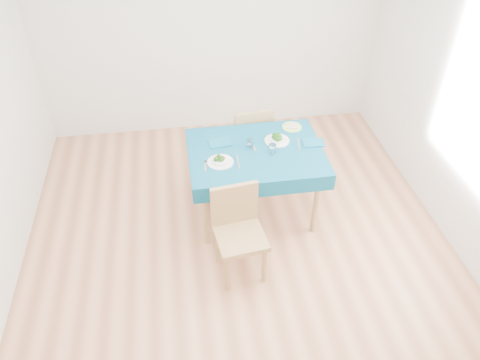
{
  "coord_description": "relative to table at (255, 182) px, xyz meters",
  "views": [
    {
      "loc": [
        -0.47,
        -2.98,
        3.28
      ],
      "look_at": [
        0.0,
        0.0,
        0.85
      ],
      "focal_mm": 35.0,
      "sensor_mm": 36.0,
      "label": 1
    }
  ],
  "objects": [
    {
      "name": "napkin_near",
      "position": [
        -0.32,
        0.17,
        0.39
      ],
      "size": [
        0.23,
        0.17,
        0.01
      ],
      "primitive_type": "cube",
      "rotation": [
        0.0,
        0.0,
        0.14
      ],
      "color": "#0D5372",
      "rests_on": "table"
    },
    {
      "name": "bowl_far",
      "position": [
        0.23,
        0.12,
        0.42
      ],
      "size": [
        0.24,
        0.24,
        0.07
      ],
      "primitive_type": null,
      "color": "white",
      "rests_on": "table"
    },
    {
      "name": "knife_far",
      "position": [
        0.42,
        0.04,
        0.38
      ],
      "size": [
        0.05,
        0.22,
        0.0
      ],
      "primitive_type": "cube",
      "rotation": [
        0.0,
        0.0,
        -0.16
      ],
      "color": "silver",
      "rests_on": "table"
    },
    {
      "name": "table",
      "position": [
        0.0,
        0.0,
        0.0
      ],
      "size": [
        1.25,
        0.95,
        0.76
      ],
      "primitive_type": "cube",
      "color": "navy",
      "rests_on": "ground"
    },
    {
      "name": "side_plate",
      "position": [
        0.43,
        0.34,
        0.38
      ],
      "size": [
        0.2,
        0.2,
        0.01
      ],
      "primitive_type": "cylinder",
      "color": "#B6DC6B",
      "rests_on": "table"
    },
    {
      "name": "bread_slice",
      "position": [
        0.43,
        0.34,
        0.4
      ],
      "size": [
        0.12,
        0.12,
        0.02
      ],
      "primitive_type": "cube",
      "rotation": [
        0.0,
        0.0,
        -0.2
      ],
      "color": "beige",
      "rests_on": "side_plate"
    },
    {
      "name": "fork_far",
      "position": [
        -0.02,
        0.09,
        0.38
      ],
      "size": [
        0.05,
        0.19,
        0.0
      ],
      "primitive_type": "cube",
      "rotation": [
        0.0,
        0.0,
        0.14
      ],
      "color": "silver",
      "rests_on": "table"
    },
    {
      "name": "room_shell",
      "position": [
        -0.23,
        -0.52,
        0.97
      ],
      "size": [
        4.02,
        4.52,
        2.73
      ],
      "color": "#A76745",
      "rests_on": "ground"
    },
    {
      "name": "chair_near",
      "position": [
        -0.27,
        -0.77,
        0.13
      ],
      "size": [
        0.46,
        0.5,
        1.02
      ],
      "primitive_type": "cube",
      "rotation": [
        0.0,
        0.0,
        0.13
      ],
      "color": "#997648",
      "rests_on": "ground"
    },
    {
      "name": "knife_near",
      "position": [
        -0.19,
        -0.15,
        0.38
      ],
      "size": [
        0.02,
        0.21,
        0.0
      ],
      "primitive_type": "cube",
      "rotation": [
        0.0,
        0.0,
        -0.02
      ],
      "color": "silver",
      "rests_on": "table"
    },
    {
      "name": "chair_far",
      "position": [
        0.06,
        0.72,
        0.14
      ],
      "size": [
        0.47,
        0.5,
        1.04
      ],
      "primitive_type": "cube",
      "rotation": [
        0.0,
        0.0,
        3.27
      ],
      "color": "#997648",
      "rests_on": "ground"
    },
    {
      "name": "bowl_near",
      "position": [
        -0.35,
        -0.13,
        0.42
      ],
      "size": [
        0.24,
        0.24,
        0.07
      ],
      "primitive_type": null,
      "color": "white",
      "rests_on": "table"
    },
    {
      "name": "tumbler_side",
      "position": [
        0.15,
        -0.05,
        0.42
      ],
      "size": [
        0.07,
        0.07,
        0.09
      ],
      "primitive_type": "cylinder",
      "color": "white",
      "rests_on": "table"
    },
    {
      "name": "tumbler_center",
      "position": [
        -0.04,
        0.06,
        0.42
      ],
      "size": [
        0.07,
        0.07,
        0.08
      ],
      "primitive_type": "cylinder",
      "color": "white",
      "rests_on": "table"
    },
    {
      "name": "fork_near",
      "position": [
        -0.49,
        -0.16,
        0.38
      ],
      "size": [
        0.04,
        0.16,
        0.0
      ],
      "primitive_type": "cube",
      "rotation": [
        0.0,
        0.0,
        -0.1
      ],
      "color": "silver",
      "rests_on": "table"
    },
    {
      "name": "napkin_far",
      "position": [
        0.57,
        0.04,
        0.39
      ],
      "size": [
        0.22,
        0.16,
        0.01
      ],
      "primitive_type": "cube",
      "rotation": [
        0.0,
        0.0,
        -0.07
      ],
      "color": "#0D5372",
      "rests_on": "table"
    }
  ]
}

